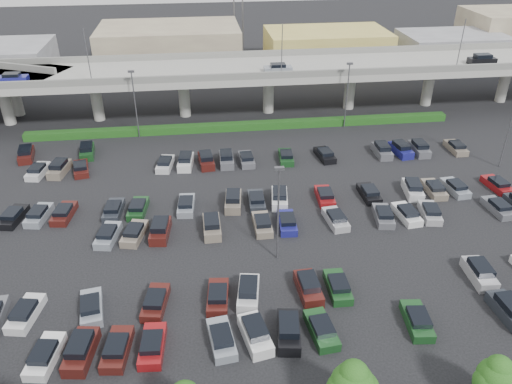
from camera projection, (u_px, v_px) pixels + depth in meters
ground at (266, 215)px, 57.02m from camera, size 280.00×280.00×0.00m
overpass at (237, 73)px, 80.87m from camera, size 150.00×13.00×15.80m
hedge at (243, 126)px, 78.16m from camera, size 66.00×1.60×1.10m
parked_cars at (256, 224)px, 54.34m from camera, size 62.88×41.65×1.67m
light_poles at (227, 160)px, 55.14m from camera, size 66.90×48.38×10.30m
distant_buildings at (282, 45)px, 109.42m from camera, size 138.00×24.00×9.00m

